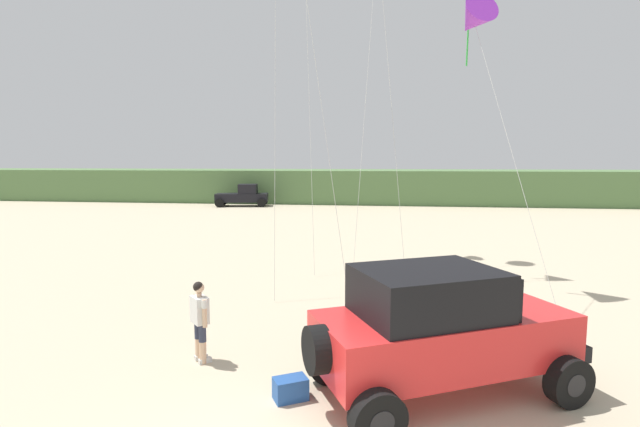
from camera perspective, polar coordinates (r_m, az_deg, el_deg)
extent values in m
cube|color=#567A47|center=(47.76, 5.96, 3.39)|extent=(90.00, 9.90, 3.14)
cube|color=red|center=(8.70, 14.79, -14.41)|extent=(4.76, 3.61, 0.90)
cube|color=red|center=(9.56, 23.29, -10.48)|extent=(1.74, 2.01, 0.12)
cube|color=black|center=(8.26, 12.91, -9.30)|extent=(2.84, 2.60, 0.80)
cube|color=black|center=(8.94, 19.55, -8.56)|extent=(0.84, 1.54, 0.72)
cube|color=black|center=(10.17, 25.84, -13.38)|extent=(0.98, 1.70, 0.28)
cylinder|color=black|center=(7.71, -0.36, -16.20)|extent=(0.61, 0.83, 0.77)
cylinder|color=black|center=(10.66, 19.66, -14.00)|extent=(0.89, 0.64, 0.84)
cylinder|color=black|center=(10.66, 19.66, -14.00)|extent=(0.48, 0.46, 0.38)
cylinder|color=black|center=(9.26, 27.95, -17.58)|extent=(0.89, 0.64, 0.84)
cylinder|color=black|center=(9.26, 27.95, -17.58)|extent=(0.48, 0.46, 0.38)
cylinder|color=black|center=(9.04, 1.09, -17.41)|extent=(0.89, 0.64, 0.84)
cylinder|color=black|center=(9.04, 1.09, -17.41)|extent=(0.48, 0.46, 0.38)
cylinder|color=black|center=(7.35, 7.02, -23.46)|extent=(0.89, 0.64, 0.84)
cylinder|color=black|center=(7.35, 7.02, -23.46)|extent=(0.48, 0.46, 0.38)
cylinder|color=#DBB28E|center=(10.33, -14.50, -15.54)|extent=(0.14, 0.14, 0.49)
cylinder|color=#2D3347|center=(10.19, -14.57, -13.49)|extent=(0.15, 0.15, 0.36)
cube|color=silver|center=(10.42, -14.26, -16.51)|extent=(0.26, 0.26, 0.10)
cylinder|color=#DBB28E|center=(10.14, -14.02, -15.96)|extent=(0.14, 0.14, 0.49)
cylinder|color=#2D3347|center=(10.00, -14.08, -13.87)|extent=(0.15, 0.15, 0.36)
cube|color=silver|center=(10.23, -13.77, -16.94)|extent=(0.26, 0.26, 0.10)
cube|color=silver|center=(9.95, -14.40, -11.24)|extent=(0.47, 0.47, 0.54)
cylinder|color=#DBB28E|center=(10.18, -14.95, -10.90)|extent=(0.09, 0.09, 0.56)
cylinder|color=silver|center=(10.12, -14.98, -9.88)|extent=(0.11, 0.11, 0.16)
cylinder|color=#DBB28E|center=(9.73, -13.82, -11.70)|extent=(0.09, 0.09, 0.56)
cylinder|color=silver|center=(9.67, -13.85, -10.62)|extent=(0.11, 0.11, 0.16)
cylinder|color=#DBB28E|center=(9.86, -14.45, -9.52)|extent=(0.10, 0.10, 0.08)
sphere|color=#DBB28E|center=(9.82, -14.47, -8.70)|extent=(0.21, 0.21, 0.21)
sphere|color=black|center=(9.81, -14.56, -8.60)|extent=(0.21, 0.21, 0.21)
cube|color=#23519E|center=(8.60, -3.60, -20.45)|extent=(0.66, 0.59, 0.38)
cube|color=black|center=(42.80, -9.45, 1.91)|extent=(4.86, 2.67, 0.76)
cube|color=black|center=(42.68, -8.73, 2.98)|extent=(1.89, 2.05, 0.84)
cylinder|color=black|center=(43.68, -6.86, 1.54)|extent=(0.79, 0.39, 0.76)
cylinder|color=black|center=(41.59, -7.09, 1.29)|extent=(0.79, 0.39, 0.76)
cylinder|color=black|center=(44.14, -11.65, 1.50)|extent=(0.79, 0.39, 0.76)
cylinder|color=black|center=(42.08, -12.12, 1.25)|extent=(0.79, 0.39, 0.76)
cylinder|color=silver|center=(15.19, -5.47, 16.62)|extent=(0.62, 3.36, 13.44)
cylinder|color=silver|center=(17.98, 5.63, 14.48)|extent=(0.60, 4.91, 13.11)
cylinder|color=silver|center=(19.34, -1.47, 18.08)|extent=(1.32, 5.35, 15.86)
cylinder|color=silver|center=(16.63, 8.32, 16.80)|extent=(1.33, 3.19, 14.08)
cylinder|color=silver|center=(14.97, -1.13, 21.46)|extent=(2.75, 3.81, 15.82)
cone|color=purple|center=(16.41, 18.10, 21.50)|extent=(1.70, 1.70, 1.66)
cylinder|color=green|center=(16.18, 17.44, 18.61)|extent=(0.05, 0.14, 1.08)
cylinder|color=silver|center=(13.85, 22.31, 6.63)|extent=(1.58, 4.37, 8.38)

